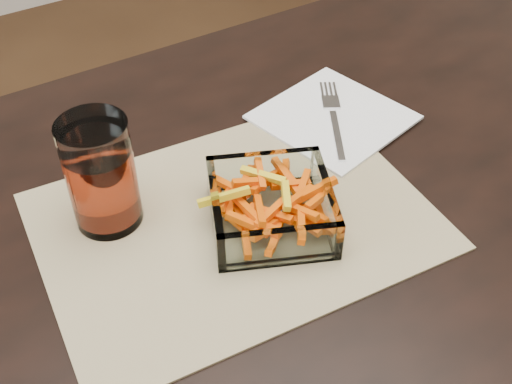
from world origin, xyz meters
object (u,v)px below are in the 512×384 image
Objects in this scene: fork at (333,116)px; dining_table at (354,241)px; tumbler at (102,177)px; glass_bowl at (271,209)px.

dining_table is at bearing -83.20° from fork.
fork is (0.34, 0.02, -0.06)m from tumbler.
fork is (0.06, 0.14, 0.10)m from dining_table.
glass_bowl is 0.22m from fork.
glass_bowl is (-0.12, 0.01, 0.11)m from dining_table.
tumbler is 0.35m from fork.
glass_bowl is at bearing 173.35° from dining_table.
dining_table is 0.34m from tumbler.
tumbler is (-0.28, 0.12, 0.15)m from dining_table.
fork is at bearing 33.94° from glass_bowl.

